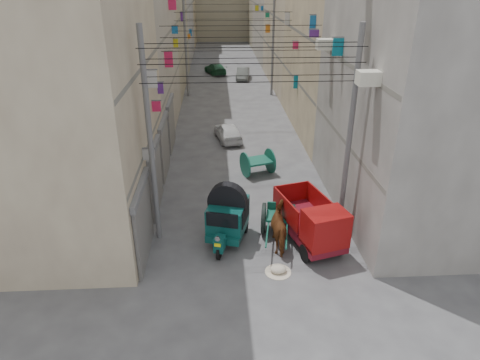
{
  "coord_description": "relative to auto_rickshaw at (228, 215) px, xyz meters",
  "views": [
    {
      "loc": [
        -1.23,
        -8.46,
        9.36
      ],
      "look_at": [
        -0.37,
        6.5,
        2.17
      ],
      "focal_mm": 32.0,
      "sensor_mm": 36.0,
      "label": 1
    }
  ],
  "objects": [
    {
      "name": "horse",
      "position": [
        2.05,
        -0.58,
        -0.27
      ],
      "size": [
        0.97,
        1.97,
        1.63
      ],
      "primitive_type": "imported",
      "rotation": [
        0.0,
        0.0,
        3.19
      ],
      "color": "brown",
      "rests_on": "ground"
    },
    {
      "name": "tonga_cart",
      "position": [
        2.01,
        0.34,
        -0.43
      ],
      "size": [
        1.51,
        2.91,
        1.25
      ],
      "rotation": [
        0.0,
        0.0,
        -0.18
      ],
      "color": "black",
      "rests_on": "ground"
    },
    {
      "name": "distant_car_white",
      "position": [
        0.35,
        11.19,
        -0.53
      ],
      "size": [
        1.92,
        3.42,
        1.1
      ],
      "primitive_type": "imported",
      "rotation": [
        0.0,
        0.0,
        3.34
      ],
      "color": "silver",
      "rests_on": "ground"
    },
    {
      "name": "building_row_left",
      "position": [
        -7.11,
        28.43,
        5.38
      ],
      "size": [
        8.0,
        62.0,
        14.0
      ],
      "color": "#C1B292",
      "rests_on": "ground"
    },
    {
      "name": "second_cart",
      "position": [
        1.72,
        5.95,
        -0.38
      ],
      "size": [
        1.83,
        1.73,
        1.31
      ],
      "rotation": [
        0.0,
        0.0,
        0.34
      ],
      "color": "#135341",
      "rests_on": "ground"
    },
    {
      "name": "ac_units",
      "position": [
        4.54,
        1.97,
        6.35
      ],
      "size": [
        0.7,
        6.55,
        3.35
      ],
      "color": "beige",
      "rests_on": "ground"
    },
    {
      "name": "feed_sack",
      "position": [
        1.68,
        -2.19,
        -0.94
      ],
      "size": [
        0.57,
        0.46,
        0.29
      ],
      "primitive_type": "ellipsoid",
      "color": "beige",
      "rests_on": "ground"
    },
    {
      "name": "building_row_right",
      "position": [
        8.88,
        28.43,
        5.38
      ],
      "size": [
        8.0,
        62.0,
        14.0
      ],
      "color": "#9F9B95",
      "rests_on": "ground"
    },
    {
      "name": "signboards",
      "position": [
        0.88,
        15.96,
        2.35
      ],
      "size": [
        8.22,
        40.52,
        5.67
      ],
      "color": "#167C55",
      "rests_on": "ground"
    },
    {
      "name": "distant_car_grey",
      "position": [
        2.4,
        28.58,
        -0.54
      ],
      "size": [
        1.59,
        3.44,
        1.09
      ],
      "primitive_type": "imported",
      "rotation": [
        0.0,
        0.0,
        -0.13
      ],
      "color": "#515654",
      "rests_on": "ground"
    },
    {
      "name": "shutters_left",
      "position": [
        -3.03,
        4.68,
        0.41
      ],
      "size": [
        0.18,
        14.4,
        2.88
      ],
      "color": "#4F4E53",
      "rests_on": "ground"
    },
    {
      "name": "utility_poles",
      "position": [
        0.89,
        11.3,
        2.92
      ],
      "size": [
        7.4,
        22.2,
        8.0
      ],
      "color": "slate",
      "rests_on": "ground"
    },
    {
      "name": "distant_car_green",
      "position": [
        -0.32,
        31.32,
        -0.54
      ],
      "size": [
        2.61,
        4.01,
        1.08
      ],
      "primitive_type": "imported",
      "rotation": [
        0.0,
        0.0,
        3.46
      ],
      "color": "#1A4D2E",
      "rests_on": "ground"
    },
    {
      "name": "ground",
      "position": [
        0.89,
        -5.7,
        -1.08
      ],
      "size": [
        140.0,
        140.0,
        0.0
      ],
      "primitive_type": "plane",
      "color": "#444447",
      "rests_on": "ground"
    },
    {
      "name": "mini_truck",
      "position": [
        3.2,
        -0.72,
        -0.16
      ],
      "size": [
        2.39,
        3.71,
        1.93
      ],
      "rotation": [
        0.0,
        0.0,
        0.27
      ],
      "color": "black",
      "rests_on": "ground"
    },
    {
      "name": "auto_rickshaw",
      "position": [
        0.0,
        0.0,
        0.0
      ],
      "size": [
        1.94,
        2.71,
        1.84
      ],
      "rotation": [
        0.0,
        0.0,
        -0.27
      ],
      "color": "black",
      "rests_on": "ground"
    },
    {
      "name": "overhead_cables",
      "position": [
        0.89,
        8.7,
        5.68
      ],
      "size": [
        7.4,
        22.52,
        1.12
      ],
      "color": "black",
      "rests_on": "ground"
    }
  ]
}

